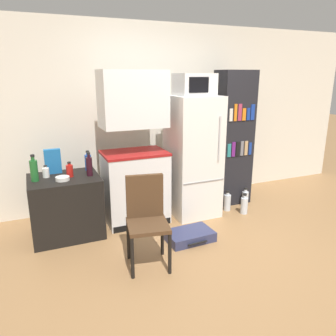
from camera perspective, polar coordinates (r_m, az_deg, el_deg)
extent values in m
plane|color=olive|center=(3.70, 11.15, -15.10)|extent=(24.00, 24.00, 0.00)
cube|color=silver|center=(5.06, 1.07, 9.26)|extent=(6.40, 0.10, 2.60)
cube|color=black|center=(4.15, -17.32, -6.35)|extent=(0.81, 0.67, 0.73)
cube|color=white|center=(4.33, -5.71, -3.46)|extent=(0.80, 0.55, 0.91)
cube|color=maroon|center=(4.20, -5.88, 2.61)|extent=(0.81, 0.56, 0.03)
cube|color=white|center=(4.10, -6.16, 11.86)|extent=(0.80, 0.47, 0.69)
cube|color=black|center=(4.25, -4.40, -9.92)|extent=(0.76, 0.01, 0.08)
cube|color=white|center=(4.48, 4.31, 2.03)|extent=(0.62, 0.66, 1.63)
cube|color=gray|center=(4.27, 6.28, -2.37)|extent=(0.59, 0.01, 0.01)
cylinder|color=silver|center=(4.22, 8.97, 5.09)|extent=(0.02, 0.02, 0.57)
cube|color=silver|center=(4.35, 4.58, 14.31)|extent=(0.46, 0.41, 0.28)
cube|color=black|center=(4.15, 5.41, 14.21)|extent=(0.27, 0.01, 0.19)
cube|color=black|center=(4.94, 11.22, 5.00)|extent=(0.51, 0.36, 1.95)
cube|color=teal|center=(4.71, 10.60, 3.01)|extent=(0.05, 0.01, 0.19)
cube|color=#661E75|center=(4.75, 11.33, 3.20)|extent=(0.05, 0.01, 0.21)
cube|color=black|center=(4.79, 12.04, 3.25)|extent=(0.06, 0.01, 0.21)
cube|color=slate|center=(4.83, 12.75, 3.34)|extent=(0.05, 0.01, 0.21)
cube|color=tan|center=(4.87, 13.44, 3.38)|extent=(0.05, 0.01, 0.21)
cube|color=#193899|center=(4.92, 14.11, 3.28)|extent=(0.04, 0.01, 0.18)
cube|color=silver|center=(4.63, 10.91, 9.06)|extent=(0.05, 0.01, 0.17)
cube|color=orange|center=(4.67, 11.68, 9.44)|extent=(0.04, 0.01, 0.23)
cube|color=#A33351|center=(4.71, 12.41, 9.44)|extent=(0.06, 0.01, 0.23)
cube|color=orange|center=(4.75, 13.11, 9.08)|extent=(0.05, 0.01, 0.17)
cube|color=#193899|center=(4.79, 13.82, 9.10)|extent=(0.05, 0.01, 0.17)
cube|color=#193899|center=(4.83, 14.53, 9.39)|extent=(0.06, 0.01, 0.22)
cylinder|color=white|center=(4.08, -20.49, -0.76)|extent=(0.08, 0.08, 0.11)
cylinder|color=white|center=(4.07, -20.58, 0.14)|extent=(0.03, 0.03, 0.02)
cylinder|color=black|center=(4.06, -20.61, 0.35)|extent=(0.04, 0.04, 0.01)
cylinder|color=black|center=(3.99, -13.54, 0.23)|extent=(0.07, 0.07, 0.22)
cylinder|color=black|center=(3.95, -13.66, 2.06)|extent=(0.03, 0.03, 0.04)
cylinder|color=black|center=(3.95, -13.69, 2.50)|extent=(0.04, 0.04, 0.02)
cylinder|color=#AD1914|center=(4.02, -16.75, -0.49)|extent=(0.08, 0.08, 0.14)
cylinder|color=#AD1914|center=(3.99, -16.85, 0.66)|extent=(0.04, 0.04, 0.03)
cylinder|color=black|center=(3.99, -16.87, 0.93)|extent=(0.04, 0.04, 0.01)
cylinder|color=#1E47A3|center=(4.23, -13.73, 0.93)|extent=(0.08, 0.08, 0.20)
cylinder|color=#1E47A3|center=(4.20, -13.83, 2.45)|extent=(0.04, 0.04, 0.04)
cylinder|color=black|center=(4.19, -13.85, 2.81)|extent=(0.04, 0.04, 0.02)
cylinder|color=#1E6028|center=(3.97, -22.29, -0.46)|extent=(0.09, 0.09, 0.24)
cylinder|color=#1E6028|center=(3.94, -22.50, 1.53)|extent=(0.04, 0.04, 0.04)
cylinder|color=black|center=(3.93, -22.56, 2.01)|extent=(0.04, 0.04, 0.02)
cylinder|color=silver|center=(3.91, -17.90, -1.76)|extent=(0.16, 0.16, 0.04)
cube|color=#1E66A8|center=(4.20, -19.42, 1.10)|extent=(0.19, 0.07, 0.30)
cylinder|color=black|center=(3.23, -6.22, -15.34)|extent=(0.04, 0.04, 0.43)
cylinder|color=black|center=(3.28, 0.31, -14.72)|extent=(0.04, 0.04, 0.43)
cylinder|color=black|center=(3.55, -6.90, -12.33)|extent=(0.04, 0.04, 0.43)
cylinder|color=black|center=(3.60, -1.00, -11.82)|extent=(0.04, 0.04, 0.43)
cube|color=#4C331E|center=(3.30, -3.52, -9.96)|extent=(0.47, 0.47, 0.04)
cube|color=#4C331E|center=(3.37, -4.08, -4.87)|extent=(0.38, 0.12, 0.45)
cube|color=navy|center=(3.96, 3.76, -11.67)|extent=(0.56, 0.37, 0.11)
cylinder|color=black|center=(3.81, 5.20, -12.88)|extent=(0.25, 0.03, 0.02)
cylinder|color=silver|center=(5.01, 13.28, -5.26)|extent=(0.09, 0.09, 0.22)
cylinder|color=silver|center=(4.97, 13.37, -3.84)|extent=(0.04, 0.04, 0.04)
cylinder|color=black|center=(4.96, 13.40, -3.50)|extent=(0.05, 0.05, 0.02)
cylinder|color=silver|center=(4.75, 13.12, -6.40)|extent=(0.10, 0.10, 0.23)
cylinder|color=silver|center=(4.70, 13.22, -4.87)|extent=(0.04, 0.04, 0.04)
cylinder|color=black|center=(4.69, 13.25, -4.50)|extent=(0.05, 0.05, 0.02)
cylinder|color=silver|center=(4.81, 10.27, -5.94)|extent=(0.10, 0.10, 0.23)
cylinder|color=silver|center=(4.76, 10.35, -4.41)|extent=(0.04, 0.04, 0.04)
cylinder|color=black|center=(4.75, 10.37, -4.04)|extent=(0.05, 0.05, 0.02)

